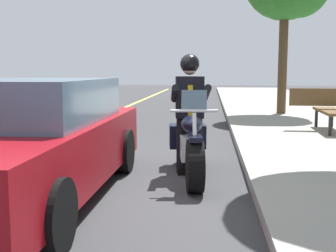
{
  "coord_description": "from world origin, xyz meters",
  "views": [
    {
      "loc": [
        5.71,
        1.49,
        1.5
      ],
      "look_at": [
        -0.12,
        0.92,
        0.75
      ],
      "focal_mm": 46.17,
      "sensor_mm": 36.0,
      "label": 1
    }
  ],
  "objects": [
    {
      "name": "rider_main",
      "position": [
        -0.55,
        1.19,
        1.04
      ],
      "size": [
        0.67,
        0.6,
        1.74
      ],
      "color": "black",
      "rests_on": "ground_plane"
    },
    {
      "name": "car_silver",
      "position": [
        0.9,
        -0.63,
        0.69
      ],
      "size": [
        4.6,
        1.92,
        1.4
      ],
      "color": "maroon",
      "rests_on": "ground_plane"
    },
    {
      "name": "bench_sidewalk",
      "position": [
        -4.33,
        4.2,
        0.71
      ],
      "size": [
        1.82,
        1.8,
        0.95
      ],
      "color": "brown",
      "rests_on": "sidewalk_curb"
    },
    {
      "name": "motorcycle_main",
      "position": [
        -0.36,
        1.21,
        0.45
      ],
      "size": [
        2.22,
        0.75,
        1.26
      ],
      "color": "black",
      "rests_on": "ground_plane"
    },
    {
      "name": "ground_plane",
      "position": [
        0.0,
        0.0,
        0.0
      ],
      "size": [
        80.0,
        80.0,
        0.0
      ],
      "primitive_type": "plane",
      "color": "#333335"
    }
  ]
}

